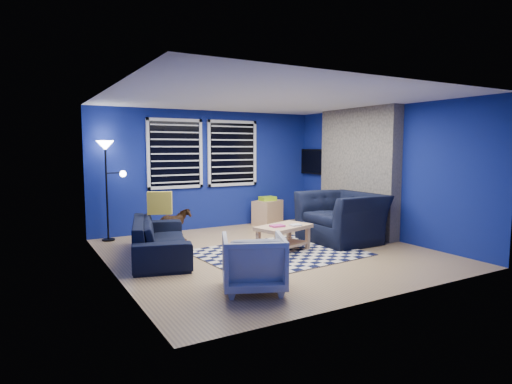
% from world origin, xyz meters
% --- Properties ---
extents(floor, '(5.00, 5.00, 0.00)m').
position_xyz_m(floor, '(0.00, 0.00, 0.00)').
color(floor, tan).
rests_on(floor, ground).
extents(ceiling, '(5.00, 5.00, 0.00)m').
position_xyz_m(ceiling, '(0.00, 0.00, 2.50)').
color(ceiling, white).
rests_on(ceiling, wall_back).
extents(wall_back, '(5.00, 0.00, 5.00)m').
position_xyz_m(wall_back, '(0.00, 2.50, 1.25)').
color(wall_back, navy).
rests_on(wall_back, floor).
extents(wall_left, '(0.00, 5.00, 5.00)m').
position_xyz_m(wall_left, '(-2.50, 0.00, 1.25)').
color(wall_left, navy).
rests_on(wall_left, floor).
extents(wall_right, '(0.00, 5.00, 5.00)m').
position_xyz_m(wall_right, '(2.50, 0.00, 1.25)').
color(wall_right, navy).
rests_on(wall_right, floor).
extents(fireplace, '(0.65, 2.00, 2.50)m').
position_xyz_m(fireplace, '(2.36, 0.50, 1.20)').
color(fireplace, gray).
rests_on(fireplace, floor).
extents(window_left, '(1.17, 0.06, 1.42)m').
position_xyz_m(window_left, '(-0.75, 2.46, 1.60)').
color(window_left, black).
rests_on(window_left, wall_back).
extents(window_right, '(1.17, 0.06, 1.42)m').
position_xyz_m(window_right, '(0.55, 2.46, 1.60)').
color(window_right, black).
rests_on(window_right, wall_back).
extents(tv, '(0.07, 1.00, 0.58)m').
position_xyz_m(tv, '(2.45, 2.00, 1.40)').
color(tv, black).
rests_on(tv, wall_right).
extents(rug, '(2.65, 2.19, 0.02)m').
position_xyz_m(rug, '(0.09, -0.13, 0.01)').
color(rug, black).
rests_on(rug, floor).
extents(sofa, '(2.23, 1.33, 0.61)m').
position_xyz_m(sofa, '(-1.67, 0.59, 0.30)').
color(sofa, black).
rests_on(sofa, floor).
extents(armchair_big, '(1.39, 1.21, 0.90)m').
position_xyz_m(armchair_big, '(1.59, 0.05, 0.45)').
color(armchair_big, black).
rests_on(armchair_big, floor).
extents(armchair_bent, '(0.98, 0.99, 0.69)m').
position_xyz_m(armchair_bent, '(-1.16, -1.51, 0.34)').
color(armchair_bent, gray).
rests_on(armchair_bent, floor).
extents(rocking_horse, '(0.29, 0.62, 0.52)m').
position_xyz_m(rocking_horse, '(-1.07, 1.69, 0.33)').
color(rocking_horse, '#4C2C18').
rests_on(rocking_horse, floor).
extents(coffee_table, '(1.04, 0.78, 0.46)m').
position_xyz_m(coffee_table, '(0.22, -0.08, 0.32)').
color(coffee_table, tan).
rests_on(coffee_table, rug).
extents(cabinet, '(0.76, 0.66, 0.63)m').
position_xyz_m(cabinet, '(1.32, 2.25, 0.28)').
color(cabinet, tan).
rests_on(cabinet, floor).
extents(floor_lamp, '(0.50, 0.31, 1.85)m').
position_xyz_m(floor_lamp, '(-2.13, 2.25, 1.52)').
color(floor_lamp, black).
rests_on(floor_lamp, floor).
extents(throw_pillow, '(0.42, 0.28, 0.38)m').
position_xyz_m(throw_pillow, '(-1.52, 1.06, 0.80)').
color(throw_pillow, gold).
rests_on(throw_pillow, sofa).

